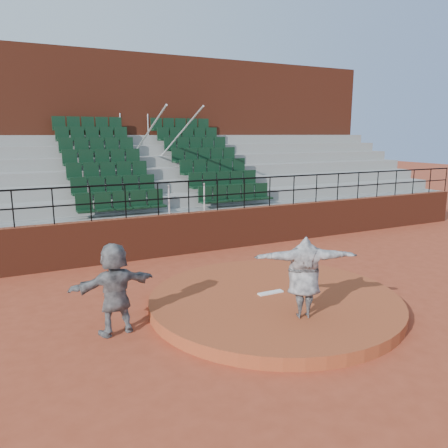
{
  "coord_description": "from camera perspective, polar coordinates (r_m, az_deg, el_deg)",
  "views": [
    {
      "loc": [
        -5.04,
        -7.67,
        3.74
      ],
      "look_at": [
        0.0,
        2.5,
        1.4
      ],
      "focal_mm": 35.0,
      "sensor_mm": 36.0,
      "label": 1
    }
  ],
  "objects": [
    {
      "name": "fielder",
      "position": [
        8.55,
        -14.08,
        -8.19
      ],
      "size": [
        1.7,
        0.71,
        1.78
      ],
      "primitive_type": "imported",
      "rotation": [
        0.0,
        0.0,
        3.25
      ],
      "color": "black",
      "rests_on": "ground"
    },
    {
      "name": "press_box_facade",
      "position": [
        20.89,
        -12.64,
        10.86
      ],
      "size": [
        24.0,
        3.0,
        7.1
      ],
      "primitive_type": "cube",
      "color": "maroon",
      "rests_on": "ground"
    },
    {
      "name": "seating_deck",
      "position": [
        17.23,
        -9.15,
        3.81
      ],
      "size": [
        24.0,
        5.97,
        4.63
      ],
      "color": "gray",
      "rests_on": "ground"
    },
    {
      "name": "wall_railing",
      "position": [
        13.74,
        -4.65,
        4.46
      ],
      "size": [
        24.04,
        0.05,
        1.03
      ],
      "color": "black",
      "rests_on": "boundary_wall"
    },
    {
      "name": "pitchers_mound",
      "position": [
        9.86,
        6.57,
        -9.93
      ],
      "size": [
        5.5,
        5.5,
        0.25
      ],
      "primitive_type": "cylinder",
      "color": "#9C4323",
      "rests_on": "ground"
    },
    {
      "name": "boundary_wall",
      "position": [
        13.98,
        -4.56,
        -1.15
      ],
      "size": [
        24.0,
        0.3,
        1.3
      ],
      "primitive_type": "cube",
      "color": "maroon",
      "rests_on": "ground"
    },
    {
      "name": "ground",
      "position": [
        9.91,
        6.55,
        -10.6
      ],
      "size": [
        90.0,
        90.0,
        0.0
      ],
      "primitive_type": "plane",
      "color": "#9B3C23",
      "rests_on": "ground"
    },
    {
      "name": "pitching_rubber",
      "position": [
        9.93,
        6.11,
        -8.9
      ],
      "size": [
        0.6,
        0.15,
        0.03
      ],
      "primitive_type": "cube",
      "color": "white",
      "rests_on": "pitchers_mound"
    },
    {
      "name": "pitcher",
      "position": [
        8.57,
        10.41,
        -6.83
      ],
      "size": [
        2.03,
        1.24,
        1.6
      ],
      "primitive_type": "imported",
      "rotation": [
        0.0,
        0.0,
        2.75
      ],
      "color": "black",
      "rests_on": "pitchers_mound"
    }
  ]
}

